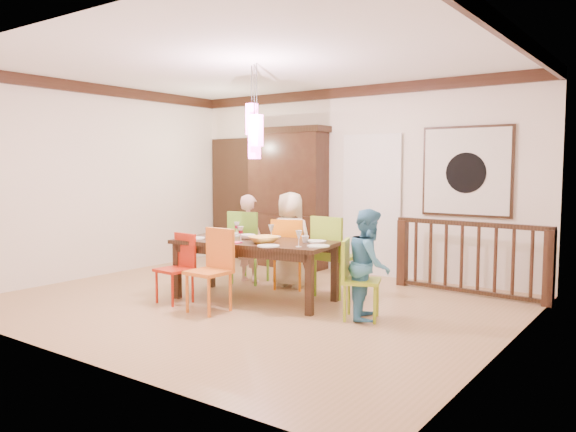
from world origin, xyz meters
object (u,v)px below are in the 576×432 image
Objects in this scene: balustrade at (470,257)px; china_hutch at (287,197)px; person_far_mid at (290,240)px; dining_table at (255,247)px; person_end_right at (369,264)px; person_far_left at (249,238)px; chair_end_right at (362,274)px; chair_far_left at (250,242)px.

china_hutch is at bearing 177.37° from balustrade.
dining_table is at bearing 88.09° from person_far_mid.
china_hutch reaches higher than person_far_mid.
dining_table is at bearing 68.52° from person_end_right.
person_far_left is (-2.87, -1.01, 0.13)m from balustrade.
dining_table is 1.13m from person_far_left.
person_far_mid is (-1.60, 0.91, 0.16)m from chair_end_right.
person_far_mid reaches higher than chair_end_right.
person_end_right reaches higher than chair_end_right.
balustrade is at bearing 32.50° from dining_table.
person_end_right is at bearing -102.99° from balustrade.
person_far_mid is (0.69, 0.06, 0.03)m from person_far_left.
person_far_left reaches higher than chair_end_right.
dining_table is 0.91× the size of china_hutch.
chair_far_left is (-0.73, 0.78, -0.07)m from dining_table.
person_far_mid is at bearing 39.95° from person_end_right.
chair_end_right is 3.46m from china_hutch.
chair_end_right is at bearing 163.81° from person_far_left.
dining_table is 2.42× the size of chair_end_right.
person_far_mid is at bearing -52.88° from china_hutch.
person_far_mid is (-0.08, 0.88, -0.00)m from dining_table.
person_far_left is 0.96× the size of person_far_mid.
china_hutch is 1.75× the size of person_far_mid.
dining_table is 1.03× the size of balustrade.
dining_table is 1.67× the size of person_far_left.
person_far_mid reaches higher than dining_table.
person_far_left is (-0.78, 0.82, -0.03)m from dining_table.
chair_far_left is 2.40m from person_end_right.
balustrade reaches higher than chair_end_right.
dining_table is 2.48m from china_hutch.
dining_table is 2.79m from balustrade.
person_far_left is (-2.29, 0.85, 0.13)m from chair_end_right.
balustrade is at bearing -38.94° from chair_end_right.
chair_end_right is 0.66× the size of person_far_mid.
chair_far_left is 1.55m from china_hutch.
chair_far_left is 1.19× the size of chair_end_right.
chair_far_left is at bearing 48.95° from person_end_right.
china_hutch is at bearing -73.67° from person_far_left.
person_far_left is at bearing -156.98° from balustrade.
person_far_left is at bearing 48.40° from person_end_right.
chair_end_right is 0.38× the size of china_hutch.
balustrade is at bearing -6.25° from china_hutch.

